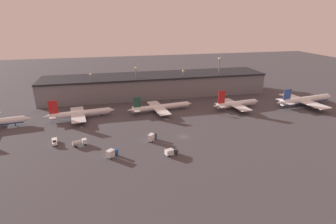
{
  "coord_description": "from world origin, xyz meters",
  "views": [
    {
      "loc": [
        -34.46,
        -115.35,
        56.8
      ],
      "look_at": [
        -3.33,
        21.36,
        6.0
      ],
      "focal_mm": 28.0,
      "sensor_mm": 36.0,
      "label": 1
    }
  ],
  "objects": [
    {
      "name": "ground",
      "position": [
        0.0,
        0.0,
        0.0
      ],
      "size": [
        600.0,
        600.0,
        0.0
      ],
      "primitive_type": "plane",
      "color": "#423F44"
    },
    {
      "name": "terminal_building",
      "position": [
        0.0,
        77.5,
        8.03
      ],
      "size": [
        166.44,
        30.03,
        15.97
      ],
      "color": "slate",
      "rests_on": "ground"
    },
    {
      "name": "airplane_1",
      "position": [
        -53.16,
        37.77,
        3.14
      ],
      "size": [
        41.36,
        28.67,
        12.69
      ],
      "rotation": [
        0.0,
        0.0,
        0.13
      ],
      "color": "silver",
      "rests_on": "ground"
    },
    {
      "name": "airplane_2",
      "position": [
        -4.21,
        39.45,
        2.94
      ],
      "size": [
        43.74,
        29.22,
        11.18
      ],
      "rotation": [
        0.0,
        0.0,
        0.13
      ],
      "color": "white",
      "rests_on": "ground"
    },
    {
      "name": "airplane_3",
      "position": [
        45.68,
        34.31,
        3.12
      ],
      "size": [
        35.58,
        27.89,
        13.24
      ],
      "rotation": [
        0.0,
        0.0,
        0.13
      ],
      "color": "silver",
      "rests_on": "ground"
    },
    {
      "name": "airplane_4",
      "position": [
        94.28,
        29.87,
        3.8
      ],
      "size": [
        48.79,
        37.18,
        12.83
      ],
      "rotation": [
        0.0,
        0.0,
        0.13
      ],
      "color": "white",
      "rests_on": "ground"
    },
    {
      "name": "service_vehicle_0",
      "position": [
        -62.18,
        5.91,
        1.21
      ],
      "size": [
        3.68,
        7.37,
        2.57
      ],
      "rotation": [
        0.0,
        0.0,
        -1.37
      ],
      "color": "white",
      "rests_on": "ground"
    },
    {
      "name": "service_vehicle_1",
      "position": [
        -35.97,
        -12.99,
        2.02
      ],
      "size": [
        5.33,
        5.34,
        3.72
      ],
      "rotation": [
        0.0,
        0.0,
        0.79
      ],
      "color": "#195199",
      "rests_on": "ground"
    },
    {
      "name": "service_vehicle_2",
      "position": [
        -10.74,
        -16.92,
        1.67
      ],
      "size": [
        6.04,
        3.95,
        2.95
      ],
      "rotation": [
        0.0,
        0.0,
        0.31
      ],
      "color": "#282D38",
      "rests_on": "ground"
    },
    {
      "name": "service_vehicle_3",
      "position": [
        -16.43,
        -1.15,
        2.11
      ],
      "size": [
        4.99,
        5.58,
        3.9
      ],
      "rotation": [
        0.0,
        0.0,
        0.91
      ],
      "color": "#282D38",
      "rests_on": "ground"
    },
    {
      "name": "service_vehicle_4",
      "position": [
        -50.35,
        1.31,
        1.7
      ],
      "size": [
        6.82,
        4.09,
        2.91
      ],
      "rotation": [
        0.0,
        0.0,
        0.31
      ],
      "color": "white",
      "rests_on": "ground"
    },
    {
      "name": "lamp_post_0",
      "position": [
        -46.98,
        70.08,
        13.5
      ],
      "size": [
        1.8,
        1.8,
        20.7
      ],
      "color": "slate",
      "rests_on": "ground"
    },
    {
      "name": "lamp_post_1",
      "position": [
        -15.71,
        70.08,
        15.29
      ],
      "size": [
        1.8,
        1.8,
        23.9
      ],
      "color": "slate",
      "rests_on": "ground"
    },
    {
      "name": "lamp_post_2",
      "position": [
        19.36,
        70.08,
        13.23
      ],
      "size": [
        1.8,
        1.8,
        20.21
      ],
      "color": "slate",
      "rests_on": "ground"
    },
    {
      "name": "lamp_post_3",
      "position": [
        47.69,
        70.08,
        17.81
      ],
      "size": [
        1.8,
        1.8,
        28.49
      ],
      "color": "slate",
      "rests_on": "ground"
    }
  ]
}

